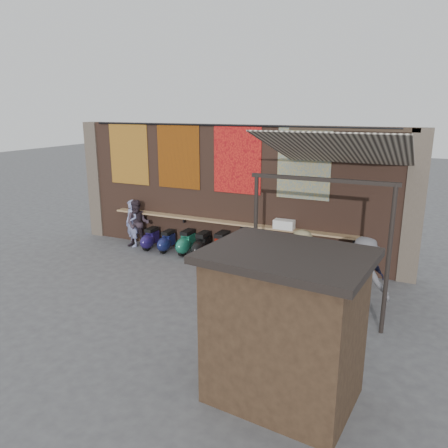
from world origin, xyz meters
name	(u,v)px	position (x,y,z in m)	size (l,w,h in m)	color
ground	(188,283)	(0.00, 0.00, 0.00)	(70.00, 70.00, 0.00)	#474749
brick_wall	(231,191)	(0.00, 2.70, 2.00)	(10.00, 0.40, 4.00)	brown
pier_left	(98,180)	(-5.20, 2.70, 2.00)	(0.50, 0.50, 4.00)	#4C4238
pier_right	(415,207)	(5.20, 2.70, 2.00)	(0.50, 0.50, 4.00)	#4C4238
eating_counter	(226,222)	(0.00, 2.33, 1.10)	(8.00, 0.32, 0.05)	#9E7A51
shelf_box	(284,224)	(1.86, 2.30, 1.26)	(0.58, 0.30, 0.26)	white
tapestry_redgold	(129,154)	(-3.60, 2.48, 3.00)	(1.50, 0.02, 2.00)	maroon
tapestry_sun	(178,156)	(-1.70, 2.48, 3.00)	(1.50, 0.02, 2.00)	#CB5D0B
tapestry_orange	(237,160)	(0.30, 2.48, 3.00)	(1.50, 0.02, 2.00)	red
tapestry_multi	(304,163)	(2.30, 2.48, 3.00)	(1.50, 0.02, 2.00)	#295E99
hang_rail	(228,125)	(0.00, 2.47, 3.98)	(0.06, 0.06, 9.50)	black
scooter_stool_0	(151,239)	(-2.53, 1.98, 0.35)	(0.33, 0.73, 0.69)	#211653
scooter_stool_1	(167,241)	(-1.90, 1.97, 0.34)	(0.32, 0.72, 0.68)	#161D50
scooter_stool_2	(186,242)	(-1.22, 2.03, 0.38)	(0.36, 0.80, 0.76)	#1B6C51
scooter_stool_3	(202,245)	(-0.62, 1.96, 0.39)	(0.37, 0.82, 0.78)	black
scooter_stool_4	(221,246)	(-0.02, 2.04, 0.42)	(0.40, 0.88, 0.84)	maroon
scooter_stool_5	(241,250)	(0.68, 1.97, 0.42)	(0.39, 0.88, 0.83)	#960B0B
scooter_stool_6	(262,254)	(1.33, 1.96, 0.38)	(0.36, 0.80, 0.76)	#0D6011
scooter_stool_7	(282,256)	(1.92, 1.99, 0.42)	(0.40, 0.88, 0.83)	black
scooter_stool_8	(304,261)	(2.57, 1.98, 0.36)	(0.34, 0.75, 0.71)	maroon
diner_left	(132,223)	(-3.26, 2.00, 0.78)	(0.57, 0.37, 1.56)	#7F85B8
diner_right	(138,224)	(-3.03, 2.00, 0.79)	(0.77, 0.60, 1.59)	#332730
shopper_navy	(363,277)	(4.34, 0.36, 0.78)	(0.91, 0.38, 1.56)	black
shopper_grey	(363,279)	(4.39, -0.14, 0.93)	(1.20, 0.69, 1.85)	#5C5A5F
shopper_tan	(301,266)	(2.96, 0.17, 0.89)	(0.87, 0.56, 1.77)	#8C8159
market_stall	(284,331)	(3.68, -3.42, 1.16)	(2.14, 1.60, 2.32)	black
stall_roof	(287,256)	(3.68, -3.42, 2.38)	(2.40, 1.85, 0.12)	black
stall_sign	(305,281)	(3.76, -2.59, 1.68)	(1.20, 0.04, 0.50)	gold
stall_shelf	(303,326)	(3.76, -2.59, 0.85)	(1.78, 0.10, 0.06)	#473321
awning_canvas	(338,150)	(3.50, 0.90, 3.55)	(3.20, 3.40, 0.03)	beige
awning_ledger	(351,129)	(3.50, 2.49, 3.95)	(3.30, 0.08, 0.12)	#33261C
awning_header	(322,180)	(3.50, -0.60, 3.08)	(3.00, 0.08, 0.08)	black
awning_post_left	(255,243)	(2.10, -0.60, 1.55)	(0.09, 0.09, 3.10)	black
awning_post_right	(388,262)	(4.90, -0.60, 1.55)	(0.09, 0.09, 3.10)	black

